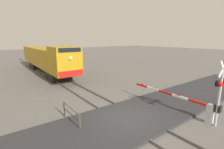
{
  "coord_description": "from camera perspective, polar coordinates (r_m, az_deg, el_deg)",
  "views": [
    {
      "loc": [
        -6.35,
        -6.83,
        4.87
      ],
      "look_at": [
        1.03,
        3.13,
        2.16
      ],
      "focal_mm": 26.25,
      "sensor_mm": 36.0,
      "label": 1
    }
  ],
  "objects": [
    {
      "name": "locomotive",
      "position": [
        25.37,
        -21.91,
        5.3
      ],
      "size": [
        2.74,
        18.41,
        4.06
      ],
      "color": "black",
      "rests_on": "ground_plane"
    },
    {
      "name": "guard_railing",
      "position": [
        10.14,
        -14.02,
        -12.88
      ],
      "size": [
        0.08,
        2.35,
        0.95
      ],
      "color": "#4C4742",
      "rests_on": "ground_plane"
    },
    {
      "name": "crossing_signal",
      "position": [
        10.63,
        33.72,
        -3.56
      ],
      "size": [
        1.18,
        0.33,
        3.8
      ],
      "color": "#ADADB2",
      "rests_on": "ground_plane"
    },
    {
      "name": "rail_track_left",
      "position": [
        10.07,
        2.73,
        -16.1
      ],
      "size": [
        0.08,
        80.0,
        0.15
      ],
      "primitive_type": "cube",
      "color": "#59544C",
      "rests_on": "ground_plane"
    },
    {
      "name": "crossing_gate",
      "position": [
        11.63,
        26.79,
        -9.56
      ],
      "size": [
        0.36,
        6.53,
        1.26
      ],
      "color": "silver",
      "rests_on": "ground_plane"
    },
    {
      "name": "ground_plane",
      "position": [
        10.52,
        5.87,
        -15.29
      ],
      "size": [
        160.0,
        160.0,
        0.0
      ],
      "primitive_type": "plane",
      "color": "#605E59"
    },
    {
      "name": "road_surface",
      "position": [
        10.49,
        5.88,
        -14.91
      ],
      "size": [
        36.0,
        4.57,
        0.16
      ],
      "primitive_type": "cube",
      "color": "#2D2D30",
      "rests_on": "ground_plane"
    },
    {
      "name": "rail_track_right",
      "position": [
        10.94,
        8.74,
        -13.81
      ],
      "size": [
        0.08,
        80.0,
        0.15
      ],
      "primitive_type": "cube",
      "color": "#59544C",
      "rests_on": "ground_plane"
    }
  ]
}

